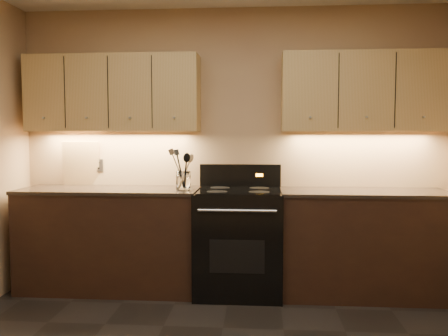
# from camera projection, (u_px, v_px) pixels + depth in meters

# --- Properties ---
(wall_back) EXTENTS (4.00, 0.04, 2.60)m
(wall_back) POSITION_uv_depth(u_px,v_px,m) (232.00, 147.00, 4.50)
(wall_back) COLOR tan
(wall_back) RESTS_ON ground
(counter_left) EXTENTS (1.62, 0.62, 0.93)m
(counter_left) POSITION_uv_depth(u_px,v_px,m) (111.00, 239.00, 4.35)
(counter_left) COLOR black
(counter_left) RESTS_ON ground
(counter_right) EXTENTS (1.46, 0.62, 0.93)m
(counter_right) POSITION_uv_depth(u_px,v_px,m) (364.00, 243.00, 4.17)
(counter_right) COLOR black
(counter_right) RESTS_ON ground
(stove) EXTENTS (0.76, 0.68, 1.14)m
(stove) POSITION_uv_depth(u_px,v_px,m) (239.00, 240.00, 4.24)
(stove) COLOR black
(stove) RESTS_ON ground
(upper_cab_left) EXTENTS (1.60, 0.30, 0.70)m
(upper_cab_left) POSITION_uv_depth(u_px,v_px,m) (113.00, 94.00, 4.40)
(upper_cab_left) COLOR tan
(upper_cab_left) RESTS_ON wall_back
(upper_cab_right) EXTENTS (1.44, 0.30, 0.70)m
(upper_cab_right) POSITION_uv_depth(u_px,v_px,m) (363.00, 92.00, 4.22)
(upper_cab_right) COLOR tan
(upper_cab_right) RESTS_ON wall_back
(outlet_plate) EXTENTS (0.08, 0.01, 0.12)m
(outlet_plate) POSITION_uv_depth(u_px,v_px,m) (99.00, 165.00, 4.61)
(outlet_plate) COLOR #B2B5BA
(outlet_plate) RESTS_ON wall_back
(utensil_crock) EXTENTS (0.17, 0.17, 0.16)m
(utensil_crock) POSITION_uv_depth(u_px,v_px,m) (183.00, 181.00, 4.25)
(utensil_crock) COLOR white
(utensil_crock) RESTS_ON counter_left
(cutting_board) EXTENTS (0.35, 0.15, 0.43)m
(cutting_board) POSITION_uv_depth(u_px,v_px,m) (81.00, 163.00, 4.58)
(cutting_board) COLOR #DBB376
(cutting_board) RESTS_ON counter_left
(wooden_spoon) EXTENTS (0.17, 0.11, 0.31)m
(wooden_spoon) POSITION_uv_depth(u_px,v_px,m) (180.00, 170.00, 4.23)
(wooden_spoon) COLOR #DBB376
(wooden_spoon) RESTS_ON utensil_crock
(black_spoon) EXTENTS (0.11, 0.16, 0.33)m
(black_spoon) POSITION_uv_depth(u_px,v_px,m) (184.00, 170.00, 4.24)
(black_spoon) COLOR black
(black_spoon) RESTS_ON utensil_crock
(black_turner) EXTENTS (0.19, 0.19, 0.38)m
(black_turner) POSITION_uv_depth(u_px,v_px,m) (184.00, 167.00, 4.23)
(black_turner) COLOR black
(black_turner) RESTS_ON utensil_crock
(steel_spatula) EXTENTS (0.23, 0.10, 0.39)m
(steel_spatula) POSITION_uv_depth(u_px,v_px,m) (186.00, 166.00, 4.25)
(steel_spatula) COLOR silver
(steel_spatula) RESTS_ON utensil_crock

